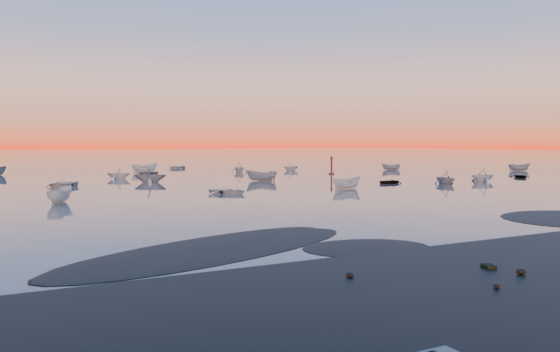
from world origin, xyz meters
TOP-DOWN VIEW (x-y plane):
  - ground at (0.00, 100.00)m, footprint 600.00×600.00m
  - mud_lobes at (0.00, -1.00)m, footprint 140.00×6.00m
  - moored_fleet at (0.00, 53.00)m, footprint 124.00×58.00m
  - boat_near_left at (-3.70, 26.98)m, footprint 3.83×3.66m
  - boat_near_center at (9.87, 26.23)m, footprint 1.98×3.89m
  - boat_near_right at (24.59, 26.65)m, footprint 3.46×1.65m
  - channel_marker at (23.34, 50.13)m, footprint 0.85×0.85m

SIDE VIEW (x-z plane):
  - ground at x=0.00m, z-range 0.00..0.00m
  - moored_fleet at x=0.00m, z-range -0.60..0.60m
  - boat_near_left at x=-3.70m, z-range -0.47..0.47m
  - boat_near_center at x=9.87m, z-range -0.65..0.65m
  - boat_near_right at x=24.59m, z-range -0.60..0.60m
  - mud_lobes at x=0.00m, z-range -0.03..0.05m
  - channel_marker at x=23.34m, z-range -0.32..2.72m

